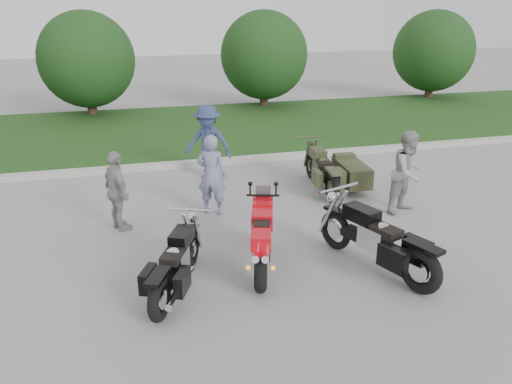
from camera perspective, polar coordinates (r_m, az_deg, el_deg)
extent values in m
plane|color=#9A9994|center=(8.26, 0.25, -8.99)|extent=(80.00, 80.00, 0.00)
cube|color=#AFACA5|center=(13.67, -6.51, 3.30)|extent=(60.00, 0.30, 0.15)
cube|color=#284F1B|center=(17.65, -8.68, 7.07)|extent=(60.00, 8.00, 0.14)
cylinder|color=#3F2B1C|center=(20.75, -18.29, 9.75)|extent=(0.36, 0.36, 1.20)
sphere|color=#133413|center=(20.55, -18.79, 14.13)|extent=(3.60, 3.60, 3.60)
cylinder|color=#3F2B1C|center=(21.56, 0.90, 11.11)|extent=(0.36, 0.36, 1.20)
sphere|color=#133413|center=(21.36, 0.93, 15.36)|extent=(3.60, 3.60, 3.60)
cylinder|color=#3F2B1C|center=(24.97, 19.19, 11.29)|extent=(0.36, 0.36, 1.20)
sphere|color=#133413|center=(24.80, 19.63, 14.92)|extent=(3.60, 3.60, 3.60)
torus|color=black|center=(7.56, 0.54, -9.23)|extent=(0.37, 0.65, 0.62)
torus|color=black|center=(8.86, 0.79, -4.65)|extent=(0.29, 0.61, 0.60)
cube|color=black|center=(8.05, 0.68, -5.36)|extent=(0.54, 0.95, 0.35)
cube|color=red|center=(8.15, 0.72, -2.94)|extent=(0.49, 0.63, 0.26)
cube|color=red|center=(7.55, 0.60, -5.26)|extent=(0.45, 0.62, 0.22)
cube|color=black|center=(7.80, 0.66, -3.72)|extent=(0.35, 0.41, 0.10)
cube|color=red|center=(8.51, 0.78, -2.20)|extent=(0.45, 0.48, 0.40)
cylinder|color=silver|center=(7.37, -0.01, -7.32)|extent=(0.24, 0.48, 0.22)
cylinder|color=silver|center=(7.37, 1.09, -7.34)|extent=(0.24, 0.48, 0.22)
torus|color=black|center=(7.05, -10.98, -11.89)|extent=(0.42, 0.66, 0.65)
torus|color=black|center=(8.36, -7.35, -6.40)|extent=(0.36, 0.60, 0.61)
cube|color=black|center=(7.65, -9.03, -8.35)|extent=(0.67, 1.13, 0.13)
cube|color=silver|center=(7.62, -9.07, -7.85)|extent=(0.44, 0.51, 0.33)
cube|color=black|center=(7.74, -8.53, -5.13)|extent=(0.46, 0.59, 0.21)
cube|color=black|center=(7.42, -9.48, -7.19)|extent=(0.44, 0.55, 0.11)
cube|color=black|center=(6.88, -11.17, -9.46)|extent=(0.41, 0.57, 0.06)
cylinder|color=silver|center=(7.40, -8.49, -10.61)|extent=(0.52, 1.00, 0.10)
torus|color=black|center=(7.89, 18.28, -8.50)|extent=(0.43, 0.76, 0.75)
torus|color=black|center=(8.94, 9.07, -4.33)|extent=(0.36, 0.70, 0.70)
cube|color=black|center=(8.34, 13.42, -5.70)|extent=(0.67, 1.32, 0.15)
cube|color=silver|center=(8.31, 13.47, -5.16)|extent=(0.48, 0.58, 0.38)
cube|color=black|center=(8.38, 11.98, -2.50)|extent=(0.49, 0.67, 0.24)
cube|color=black|center=(8.13, 14.44, -4.29)|extent=(0.48, 0.62, 0.13)
cube|color=black|center=(7.72, 18.60, -5.93)|extent=(0.43, 0.65, 0.07)
cylinder|color=silver|center=(8.34, 16.21, -7.18)|extent=(0.51, 1.17, 0.11)
torus|color=black|center=(11.06, 8.71, 0.55)|extent=(0.23, 0.71, 0.69)
torus|color=black|center=(12.58, 6.30, 3.01)|extent=(0.18, 0.66, 0.65)
cube|color=black|center=(11.79, 7.45, 2.28)|extent=(0.33, 1.24, 0.14)
cube|color=#393C23|center=(11.76, 7.47, 2.66)|extent=(0.35, 0.48, 0.36)
cube|color=#393C23|center=(11.96, 7.10, 4.40)|extent=(0.33, 0.58, 0.22)
cube|color=black|center=(11.57, 7.73, 3.30)|extent=(0.33, 0.53, 0.12)
cube|color=#393C23|center=(10.94, 8.81, 2.36)|extent=(0.27, 0.58, 0.06)
cylinder|color=#393C23|center=(11.57, 8.80, 1.12)|extent=(0.20, 1.12, 0.10)
cube|color=#393C23|center=(11.93, 10.86, 2.21)|extent=(0.68, 1.37, 0.46)
torus|color=black|center=(12.06, 11.96, 1.71)|extent=(0.17, 0.58, 0.57)
imported|color=slate|center=(10.21, -5.09, 1.96)|extent=(0.73, 0.63, 1.68)
imported|color=#999994|center=(10.72, 16.99, 2.18)|extent=(1.04, 0.94, 1.74)
imported|color=navy|center=(12.35, -5.51, 5.62)|extent=(1.39, 1.21, 1.86)
imported|color=#969691|center=(9.78, -15.59, 0.07)|extent=(0.71, 0.99, 1.57)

